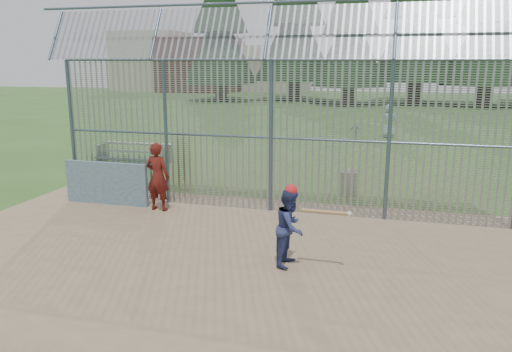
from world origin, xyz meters
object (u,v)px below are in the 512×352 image
(batter, at_px, (290,227))
(trash_can, at_px, (348,183))
(dugout_wall, at_px, (106,183))
(bleacher, at_px, (133,152))
(onlooker, at_px, (158,177))

(batter, bearing_deg, trash_can, 0.60)
(dugout_wall, bearing_deg, bleacher, 111.81)
(batter, distance_m, onlooker, 4.98)
(dugout_wall, height_order, batter, batter)
(onlooker, xyz_separation_m, bleacher, (-3.95, 5.86, -0.54))
(onlooker, relative_size, trash_can, 2.26)
(trash_can, bearing_deg, onlooker, -148.62)
(dugout_wall, relative_size, bleacher, 0.83)
(trash_can, bearing_deg, dugout_wall, -156.96)
(dugout_wall, distance_m, trash_can, 7.06)
(batter, bearing_deg, onlooker, 64.03)
(batter, xyz_separation_m, bleacher, (-8.11, 8.58, -0.38))
(bleacher, bearing_deg, onlooker, -56.02)
(dugout_wall, bearing_deg, trash_can, 23.04)
(batter, height_order, onlooker, onlooker)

